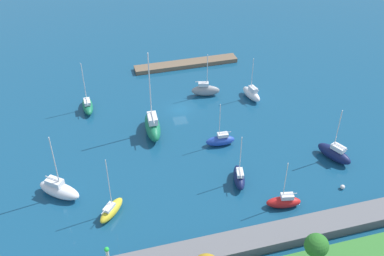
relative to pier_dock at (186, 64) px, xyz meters
The scene contains 15 objects.
water 16.53m from the pier_dock, 71.30° to the left, with size 160.00×160.00×0.00m, color navy.
pier_dock is the anchor object (origin of this frame).
breakwater 48.19m from the pier_dock, 83.69° to the left, with size 57.68×3.52×1.51m, color slate.
park_tree_mideast 53.87m from the pier_dock, 90.89° to the left, with size 2.75×2.75×5.24m.
sailboat_white_by_breakwater 17.77m from the pier_dock, 118.25° to the left, with size 2.64×5.30×8.15m.
sailboat_navy_west_end 38.25m from the pier_dock, 111.84° to the left, with size 4.21×6.16×8.88m.
sailboat_green_lone_south 24.49m from the pier_dock, 62.06° to the left, with size 2.92×7.83×14.68m.
sailboat_red_far_south 42.82m from the pier_dock, 93.29° to the left, with size 5.01×2.57×7.76m.
sailboat_yellow_near_pier 43.14m from the pier_dock, 61.79° to the left, with size 4.34×4.75×9.34m.
sailboat_blue_mid_basin 27.50m from the pier_dock, 86.74° to the left, with size 4.83×2.03×7.79m.
sailboat_gray_east_end 12.36m from the pier_dock, 92.10° to the left, with size 5.49×2.82×8.54m.
sailboat_white_outer_mooring 42.21m from the pier_dock, 50.28° to the left, with size 6.51×5.97×10.38m.
sailboat_navy_inner_mooring 36.70m from the pier_dock, 87.22° to the left, with size 2.61×5.20×8.09m.
sailboat_green_off_beacon 24.17m from the pier_dock, 28.29° to the left, with size 1.92×5.73×9.23m.
mooring_buoy_white 43.52m from the pier_dock, 106.14° to the left, with size 0.66×0.66×0.66m, color white.
Camera 1 is at (15.96, 66.12, 45.15)m, focal length 42.34 mm.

